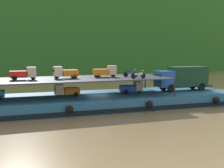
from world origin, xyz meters
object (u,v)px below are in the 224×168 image
Objects in this scene: mini_truck_upper_mid at (23,74)px; mini_truck_upper_fore at (65,72)px; motorcycle_upper_port at (138,75)px; covered_lorry at (182,78)px; motorcycle_upper_centre at (131,73)px; cargo_barge at (99,101)px; mini_truck_lower_mid at (132,87)px; mini_truck_lower_aft at (67,90)px; mini_truck_upper_bow at (105,71)px.

mini_truck_upper_mid and mini_truck_upper_fore have the same top height.
motorcycle_upper_port is at bearing -17.73° from mini_truck_upper_fore.
mini_truck_upper_mid is at bearing -179.71° from covered_lorry.
mini_truck_upper_mid is 12.45m from motorcycle_upper_centre.
mini_truck_lower_mid reaches higher than cargo_barge.
covered_lorry reaches higher than motorcycle_upper_centre.
mini_truck_lower_mid is 1.45× the size of motorcycle_upper_port.
mini_truck_upper_mid is 1.46× the size of motorcycle_upper_centre.
mini_truck_lower_mid is 8.32m from mini_truck_upper_fore.
mini_truck_upper_bow is (4.80, 0.73, 2.00)m from mini_truck_lower_aft.
cargo_barge is 3.62m from mini_truck_upper_bow.
cargo_barge is 5.16m from motorcycle_upper_centre.
mini_truck_upper_fore reaches higher than mini_truck_lower_aft.
mini_truck_upper_bow is at bearing 177.53° from covered_lorry.
mini_truck_upper_mid is at bearing 177.76° from mini_truck_lower_aft.
covered_lorry is 7.34m from motorcycle_upper_centre.
cargo_barge is 11.77× the size of mini_truck_lower_aft.
mini_truck_lower_aft is (-3.81, -0.19, 1.44)m from cargo_barge.
mini_truck_upper_bow is 1.47× the size of motorcycle_upper_centre.
mini_truck_upper_mid is at bearing -177.58° from mini_truck_upper_fore.
mini_truck_upper_mid reaches higher than cargo_barge.
covered_lorry is at bearing 0.85° from mini_truck_lower_mid.
mini_truck_upper_mid reaches higher than motorcycle_upper_port.
cargo_barge is at bearing -151.45° from mini_truck_upper_bow.
cargo_barge is 17.20× the size of motorcycle_upper_centre.
mini_truck_upper_mid is at bearing 169.37° from motorcycle_upper_port.
mini_truck_lower_aft is at bearing -178.95° from covered_lorry.
covered_lorry is 15.26m from mini_truck_upper_fore.
mini_truck_lower_aft is 1.00× the size of mini_truck_upper_mid.
motorcycle_upper_port is (-7.36, -2.43, 0.74)m from covered_lorry.
mini_truck_upper_fore is at bearing 162.27° from motorcycle_upper_port.
mini_truck_upper_fore reaches higher than cargo_barge.
mini_truck_upper_fore is (-8.08, 0.20, 2.00)m from mini_truck_lower_mid.
mini_truck_lower_aft is 1.47× the size of motorcycle_upper_port.
covered_lorry reaches higher than mini_truck_lower_mid.
cargo_barge is 5.63m from motorcycle_upper_port.
mini_truck_upper_bow reaches higher than motorcycle_upper_centre.
mini_truck_upper_mid is (-4.57, 0.18, 2.00)m from mini_truck_lower_aft.
mini_truck_upper_bow reaches higher than covered_lorry.
mini_truck_upper_mid is 12.61m from motorcycle_upper_port.
mini_truck_upper_bow is at bearing 4.21° from mini_truck_upper_fore.
covered_lorry is 7.79m from motorcycle_upper_port.
mini_truck_lower_aft is 8.07m from motorcycle_upper_centre.
motorcycle_upper_port is (12.39, -2.33, -0.26)m from mini_truck_upper_mid.
mini_truck_upper_mid and mini_truck_upper_bow have the same top height.
covered_lorry is 15.22m from mini_truck_lower_aft.
mini_truck_upper_bow is (9.38, 0.55, 0.00)m from mini_truck_upper_mid.
mini_truck_lower_mid is (-7.16, -0.11, -1.00)m from covered_lorry.
covered_lorry is 4.14× the size of motorcycle_upper_centre.
motorcycle_upper_port is (7.87, -2.52, -0.26)m from mini_truck_upper_fore.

